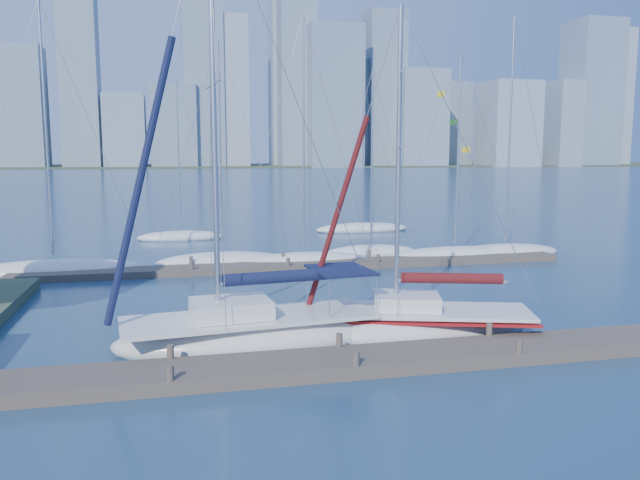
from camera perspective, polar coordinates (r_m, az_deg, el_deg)
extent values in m
plane|color=navy|center=(18.55, 2.50, -11.68)|extent=(700.00, 700.00, 0.00)
cube|color=#4F443A|center=(18.49, 2.50, -11.10)|extent=(26.00, 2.00, 0.40)
cube|color=#4F443A|center=(34.05, -1.51, -2.35)|extent=(30.00, 1.80, 0.36)
cube|color=#38472D|center=(336.93, -12.41, 6.58)|extent=(800.00, 100.00, 1.50)
ellipsoid|color=silver|center=(20.60, -6.40, -8.98)|extent=(8.97, 3.74, 1.53)
cube|color=silver|center=(20.41, -6.43, -7.06)|extent=(8.30, 3.45, 0.12)
cube|color=silver|center=(20.20, -8.15, -6.20)|extent=(2.63, 2.10, 0.56)
cylinder|color=silver|center=(19.59, -9.71, 11.92)|extent=(0.18, 0.18, 13.22)
cylinder|color=silver|center=(20.39, -3.61, -3.66)|extent=(4.12, 0.53, 0.10)
cylinder|color=#0F1434|center=(20.37, -3.61, -3.38)|extent=(3.82, 0.80, 0.41)
cube|color=#0F1434|center=(20.99, 1.90, -2.75)|extent=(2.08, 2.60, 0.08)
ellipsoid|color=silver|center=(22.00, 9.34, -8.02)|extent=(8.27, 4.78, 1.38)
cube|color=silver|center=(21.83, 9.37, -6.39)|extent=(7.65, 4.41, 0.11)
cube|color=silver|center=(21.71, 7.94, -5.57)|extent=(2.60, 2.25, 0.51)
cylinder|color=silver|center=(21.10, 7.18, 7.09)|extent=(0.17, 0.17, 10.06)
cylinder|color=silver|center=(21.71, 11.92, -3.68)|extent=(3.58, 1.19, 0.09)
cylinder|color=#4C1011|center=(21.69, 11.92, -3.44)|extent=(3.38, 1.36, 0.37)
cube|color=maroon|center=(21.87, 9.37, -6.79)|extent=(7.84, 4.55, 0.09)
ellipsoid|color=silver|center=(35.23, -23.12, -2.59)|extent=(9.13, 2.86, 1.16)
cylinder|color=silver|center=(34.74, -23.77, 9.20)|extent=(0.13, 0.13, 12.73)
ellipsoid|color=silver|center=(35.38, -8.91, -2.01)|extent=(7.73, 4.19, 1.16)
cylinder|color=silver|center=(34.87, -9.13, 8.48)|extent=(0.13, 0.13, 11.20)
ellipsoid|color=silver|center=(35.35, -1.47, -1.96)|extent=(7.63, 2.30, 1.05)
cylinder|color=silver|center=(34.85, -1.51, 9.61)|extent=(0.11, 0.11, 12.67)
ellipsoid|color=silver|center=(38.56, 4.67, -1.18)|extent=(5.96, 2.21, 1.00)
cylinder|color=silver|center=(38.09, 4.77, 7.60)|extent=(0.11, 0.11, 10.31)
ellipsoid|color=silver|center=(38.23, 12.25, -1.38)|extent=(8.59, 4.05, 1.09)
cylinder|color=silver|center=(37.76, 12.53, 8.03)|extent=(0.12, 0.12, 10.92)
ellipsoid|color=silver|center=(39.95, 16.55, -1.13)|extent=(7.30, 2.65, 1.11)
cylinder|color=silver|center=(39.53, 16.97, 9.52)|extent=(0.12, 0.12, 13.18)
ellipsoid|color=silver|center=(46.87, -12.59, 0.25)|extent=(6.54, 2.65, 0.97)
cylinder|color=silver|center=(46.48, -12.81, 7.64)|extent=(0.11, 0.11, 10.65)
ellipsoid|color=silver|center=(50.75, 3.88, 1.01)|extent=(7.96, 3.31, 1.05)
cylinder|color=silver|center=(50.40, 3.94, 7.68)|extent=(0.11, 0.11, 10.26)
cube|color=slate|center=(311.88, -25.62, 10.85)|extent=(19.73, 17.63, 53.58)
cube|color=#8897A3|center=(329.38, -20.91, 9.83)|extent=(15.29, 17.61, 41.41)
cube|color=gray|center=(302.68, -17.39, 9.44)|extent=(18.21, 19.81, 33.24)
cube|color=slate|center=(303.80, -13.23, 10.07)|extent=(20.76, 16.86, 38.50)
cube|color=#8897A3|center=(308.81, -8.45, 13.17)|extent=(19.14, 14.99, 70.87)
cube|color=gray|center=(328.41, -3.22, 14.06)|extent=(14.81, 17.46, 83.94)
cube|color=slate|center=(306.10, 1.28, 12.89)|extent=(25.43, 18.95, 66.61)
cube|color=#8897A3|center=(326.70, 4.09, 11.40)|extent=(15.24, 17.11, 53.46)
cube|color=gray|center=(320.49, 9.14, 10.88)|extent=(23.59, 18.80, 47.70)
cube|color=slate|center=(360.30, 11.99, 10.27)|extent=(16.99, 17.52, 45.42)
cube|color=#8897A3|center=(340.91, 16.83, 10.07)|extent=(25.70, 23.94, 43.07)
cube|color=gray|center=(357.07, 21.12, 9.83)|extent=(13.45, 21.38, 43.98)
cube|color=slate|center=(371.85, 23.50, 12.10)|extent=(24.64, 23.60, 76.15)
cube|color=#8897A3|center=(403.67, 25.02, 11.67)|extent=(17.97, 17.08, 76.68)
cube|color=slate|center=(313.82, -21.27, 16.86)|extent=(16.30, 18.00, 116.62)
cube|color=slate|center=(309.78, -10.67, 15.09)|extent=(18.65, 18.00, 92.29)
cube|color=slate|center=(315.42, -2.18, 15.48)|extent=(17.44, 18.00, 96.59)
cube|color=slate|center=(325.80, 5.85, 13.42)|extent=(18.86, 18.00, 76.50)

